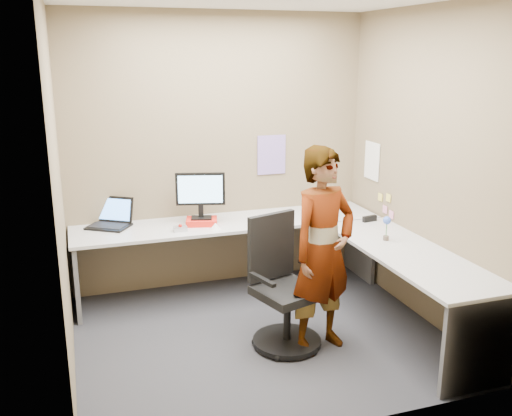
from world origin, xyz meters
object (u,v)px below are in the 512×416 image
object	(u,v)px
office_chair	(282,294)
person	(323,251)
monitor	(200,192)
desk	(293,250)

from	to	relation	value
office_chair	person	bearing A→B (deg)	-46.81
monitor	person	size ratio (longest dim) A/B	0.28
desk	monitor	size ratio (longest dim) A/B	6.53
monitor	office_chair	world-z (taller)	monitor
person	desk	bearing A→B (deg)	68.52
desk	monitor	xyz separation A→B (m)	(-0.71, 0.59, 0.46)
monitor	office_chair	bearing A→B (deg)	-56.01
person	monitor	bearing A→B (deg)	98.75
desk	office_chair	distance (m)	0.65
desk	person	bearing A→B (deg)	-92.74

